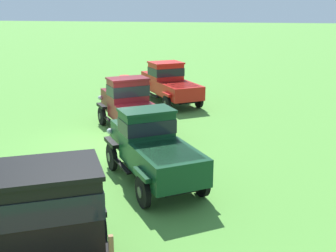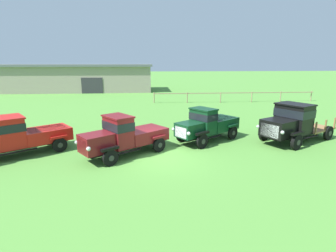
{
  "view_description": "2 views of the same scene",
  "coord_description": "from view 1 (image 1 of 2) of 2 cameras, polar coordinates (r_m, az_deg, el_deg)",
  "views": [
    {
      "loc": [
        14.23,
        5.45,
        4.98
      ],
      "look_at": [
        0.62,
        2.59,
        1.0
      ],
      "focal_mm": 45.0,
      "sensor_mm": 36.0,
      "label": 1
    },
    {
      "loc": [
        -0.68,
        -12.74,
        4.8
      ],
      "look_at": [
        0.62,
        2.59,
        1.0
      ],
      "focal_mm": 28.0,
      "sensor_mm": 36.0,
      "label": 2
    }
  ],
  "objects": [
    {
      "name": "vintage_truck_foreground_near",
      "position": [
        22.44,
        0.04,
        5.93
      ],
      "size": [
        5.12,
        4.27,
        2.11
      ],
      "color": "black",
      "rests_on": "ground"
    },
    {
      "name": "ground_plane",
      "position": [
        16.03,
        -8.65,
        -2.32
      ],
      "size": [
        240.0,
        240.0,
        0.0
      ],
      "primitive_type": "plane",
      "color": "#518E38"
    },
    {
      "name": "oil_drum_beside_row",
      "position": [
        26.37,
        -5.89,
        5.92
      ],
      "size": [
        0.65,
        0.65,
        0.83
      ],
      "color": "red",
      "rests_on": "ground"
    },
    {
      "name": "vintage_truck_midrow_center",
      "position": [
        12.21,
        -2.22,
        -2.83
      ],
      "size": [
        4.54,
        3.82,
        2.09
      ],
      "color": "black",
      "rests_on": "ground"
    },
    {
      "name": "vintage_truck_second_in_line",
      "position": [
        17.29,
        -5.07,
        2.76
      ],
      "size": [
        4.74,
        4.08,
        2.15
      ],
      "color": "black",
      "rests_on": "ground"
    },
    {
      "name": "vintage_truck_far_side",
      "position": [
        8.08,
        -16.07,
        -12.33
      ],
      "size": [
        5.69,
        4.28,
        2.36
      ],
      "color": "black",
      "rests_on": "ground"
    }
  ]
}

